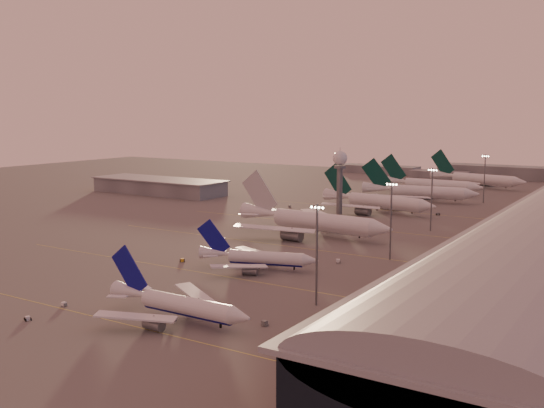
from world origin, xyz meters
The scene contains 25 objects.
ground centered at (0.00, 0.00, 0.00)m, with size 700.00×700.00×0.00m, color #4F4C4C.
taxiway_markings centered at (30.00, 56.00, 0.01)m, with size 180.00×185.25×0.02m.
hangar centered at (-120.00, 140.00, 4.32)m, with size 82.00×27.00×8.50m.
radar_tower centered at (5.00, 120.00, 20.95)m, with size 6.40×6.40×31.10m.
mast_a centered at (58.00, 0.00, 13.74)m, with size 3.60×0.56×25.00m.
mast_b centered at (55.00, 55.00, 13.74)m, with size 3.60×0.56×25.00m.
mast_c centered at (50.00, 110.00, 13.74)m, with size 3.60×0.56×25.00m.
mast_d centered at (48.00, 200.00, 13.74)m, with size 3.60×0.56×25.00m.
distant_horizon centered at (2.62, 325.14, 3.89)m, with size 165.00×37.50×9.00m.
narrowbody_near centered at (37.24, -26.89, 3.17)m, with size 39.98×31.96×15.63m.
narrowbody_mid centered at (26.34, 22.07, 2.96)m, with size 36.25×28.47×14.62m.
widebody_white centered at (15.26, 76.88, 4.11)m, with size 67.43×53.86×23.71m.
greentail_a centered at (13.97, 142.41, 3.85)m, with size 59.87×48.04×21.82m.
greentail_b centered at (18.66, 186.62, 3.93)m, with size 61.04×48.96×22.27m.
greentail_c centered at (12.89, 221.66, 3.90)m, with size 60.85×49.11×22.10m.
greentail_d centered at (27.68, 265.36, 4.04)m, with size 62.28×49.81×22.87m.
gsv_truck_a centered at (7.16, -33.53, 1.10)m, with size 5.35×2.11×2.15m.
gsv_tug_near centered at (8.39, -44.98, 0.47)m, with size 3.07×3.70×0.91m.
gsv_catering_a centered at (55.80, -19.45, 2.26)m, with size 5.81×3.28×4.51m.
gsv_tug_mid centered at (1.09, 17.21, 0.52)m, with size 3.91×4.06×1.01m.
gsv_truck_b centered at (43.56, 42.20, 1.26)m, with size 6.47×4.48×2.46m.
gsv_truck_c centered at (-7.18, 50.76, 1.19)m, with size 6.11×4.25×2.33m.
gsv_catering_b centered at (73.94, 65.42, 2.03)m, with size 5.26×3.05×4.06m.
gsv_truck_d centered at (-28.93, 134.32, 1.07)m, with size 2.18×5.30×2.11m.
gsv_tug_hangar centered at (40.53, 149.08, 0.58)m, with size 4.56×3.75×1.13m.
Camera 1 is at (128.77, -132.40, 46.80)m, focal length 42.00 mm.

